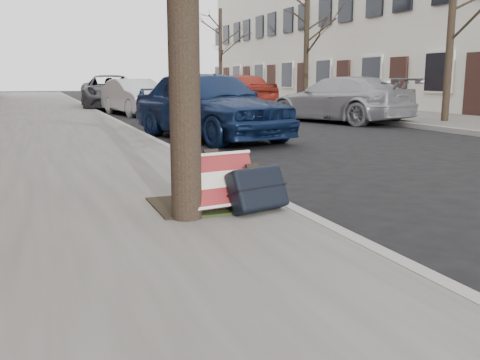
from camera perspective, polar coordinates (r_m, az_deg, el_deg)
name	(u,v)px	position (r m, az deg, el deg)	size (l,w,h in m)	color
ground	(470,230)	(4.91, 23.33, -4.94)	(120.00, 120.00, 0.00)	black
near_sidewalk	(25,117)	(18.41, -21.95, 6.21)	(5.00, 70.00, 0.12)	slate
far_sidewalk	(339,110)	(21.52, 10.57, 7.33)	(4.00, 70.00, 0.12)	#65625C
house_far	(438,24)	(25.55, 20.33, 15.32)	(6.70, 40.00, 7.20)	beige
dirt_patch	(201,204)	(4.89, -4.22, -2.59)	(0.85, 0.85, 0.01)	black
suitcase_red	(217,183)	(4.60, -2.52, -0.28)	(0.66, 0.18, 0.47)	maroon
suitcase_navy	(257,189)	(4.59, 1.86, -0.93)	(0.52, 0.17, 0.37)	black
car_near_front	(209,104)	(11.36, -3.31, 8.09)	(1.74, 4.34, 1.48)	#0F1F43
car_near_mid	(135,97)	(19.49, -11.13, 8.68)	(1.34, 3.86, 1.27)	#B5B9BD
car_near_back	(111,92)	(23.70, -13.62, 9.11)	(2.39, 5.19, 1.44)	#35353A
car_far_front	(339,100)	(16.13, 10.49, 8.43)	(1.86, 4.59, 1.33)	#95969C
car_far_back	(237,91)	(23.07, -0.37, 9.49)	(1.82, 4.53, 1.54)	maroon
tree_far_a	(451,25)	(15.93, 21.61, 15.13)	(0.20, 0.20, 5.13)	black
tree_far_b	(306,40)	(22.79, 7.10, 14.64)	(0.21, 0.21, 5.47)	black
tree_far_c	(221,54)	(32.89, -2.09, 13.29)	(0.20, 0.20, 5.26)	black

